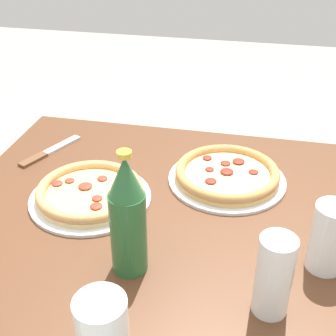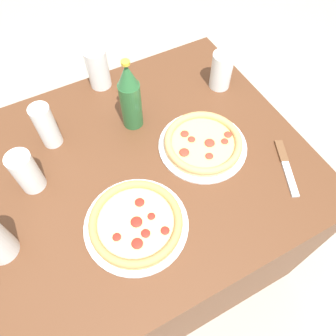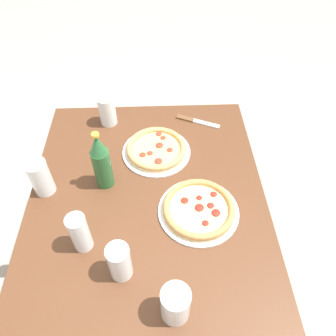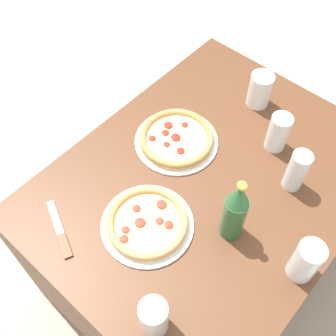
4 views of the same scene
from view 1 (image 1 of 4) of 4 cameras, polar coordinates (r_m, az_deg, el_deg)
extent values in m
cylinder|color=silver|center=(1.18, 7.17, -1.42)|extent=(0.29, 0.29, 0.01)
cylinder|color=tan|center=(1.17, 7.20, -1.01)|extent=(0.26, 0.26, 0.01)
cylinder|color=#EACC7F|center=(1.17, 7.23, -0.69)|extent=(0.23, 0.23, 0.00)
torus|color=tan|center=(1.17, 7.25, -0.46)|extent=(0.26, 0.26, 0.02)
ellipsoid|color=maroon|center=(1.21, 8.60, 0.81)|extent=(0.03, 0.03, 0.01)
ellipsoid|color=maroon|center=(1.17, 7.19, -0.42)|extent=(0.03, 0.03, 0.01)
ellipsoid|color=maroon|center=(1.22, 4.80, 1.26)|extent=(0.02, 0.02, 0.01)
ellipsoid|color=maroon|center=(1.13, 5.24, -1.57)|extent=(0.03, 0.03, 0.01)
ellipsoid|color=maroon|center=(1.17, 5.26, -0.16)|extent=(0.02, 0.02, 0.00)
ellipsoid|color=maroon|center=(1.20, 7.03, 0.60)|extent=(0.03, 0.03, 0.01)
ellipsoid|color=maroon|center=(1.18, 10.38, -0.45)|extent=(0.02, 0.02, 0.01)
cylinder|color=silver|center=(1.12, -9.43, -3.62)|extent=(0.29, 0.29, 0.01)
cylinder|color=#E5C689|center=(1.11, -9.47, -3.19)|extent=(0.25, 0.25, 0.01)
cylinder|color=#E5C170|center=(1.11, -9.50, -2.87)|extent=(0.22, 0.22, 0.00)
torus|color=tan|center=(1.10, -9.53, -2.63)|extent=(0.25, 0.25, 0.02)
ellipsoid|color=#A83323|center=(1.08, -8.65, -3.65)|extent=(0.02, 0.02, 0.01)
ellipsoid|color=#A83323|center=(1.09, -5.76, -2.92)|extent=(0.03, 0.03, 0.01)
ellipsoid|color=#A83323|center=(1.14, -8.01, -1.24)|extent=(0.03, 0.03, 0.01)
ellipsoid|color=#A83323|center=(1.05, -8.76, -4.60)|extent=(0.03, 0.03, 0.01)
ellipsoid|color=#A83323|center=(1.15, -13.36, -1.80)|extent=(0.03, 0.03, 0.01)
ellipsoid|color=#A83323|center=(1.12, -10.06, -2.18)|extent=(0.03, 0.03, 0.01)
ellipsoid|color=#A83323|center=(1.15, -11.90, -1.49)|extent=(0.02, 0.02, 0.01)
cylinder|color=white|center=(0.82, 12.77, -12.70)|extent=(0.06, 0.06, 0.16)
cylinder|color=orange|center=(0.84, 12.56, -14.00)|extent=(0.05, 0.05, 0.10)
cylinder|color=white|center=(0.93, 19.04, -8.02)|extent=(0.07, 0.07, 0.14)
cylinder|color=#935123|center=(0.95, 18.84, -8.94)|extent=(0.06, 0.06, 0.10)
cylinder|color=#286033|center=(0.88, -4.83, -7.87)|extent=(0.07, 0.07, 0.17)
cone|color=#286033|center=(0.80, -5.22, -1.01)|extent=(0.07, 0.07, 0.08)
cylinder|color=gold|center=(0.78, -5.37, 1.71)|extent=(0.03, 0.03, 0.01)
cube|color=brown|center=(1.30, -16.10, 0.97)|extent=(0.06, 0.09, 0.01)
cube|color=silver|center=(1.36, -12.79, 2.76)|extent=(0.07, 0.12, 0.01)
camera|label=2|loc=(1.37, 17.20, 39.57)|focal=35.00mm
camera|label=3|loc=(1.10, 61.02, 37.86)|focal=35.00mm
camera|label=4|loc=(1.01, -72.99, 46.60)|focal=45.00mm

